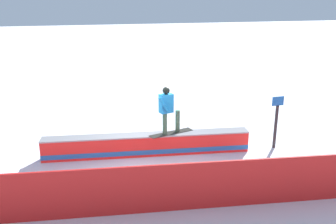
{
  "coord_description": "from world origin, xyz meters",
  "views": [
    {
      "loc": [
        2.23,
        10.27,
        4.72
      ],
      "look_at": [
        -0.37,
        1.05,
        1.7
      ],
      "focal_mm": 38.56,
      "sensor_mm": 36.0,
      "label": 1
    }
  ],
  "objects": [
    {
      "name": "grind_box",
      "position": [
        0.0,
        0.0,
        0.31
      ],
      "size": [
        6.46,
        1.39,
        0.68
      ],
      "color": "red",
      "rests_on": "ground_plane"
    },
    {
      "name": "trail_marker",
      "position": [
        -4.15,
        0.59,
        0.94
      ],
      "size": [
        0.4,
        0.1,
        1.75
      ],
      "color": "#262628",
      "rests_on": "ground_plane"
    },
    {
      "name": "snowboarder",
      "position": [
        -0.62,
        0.14,
        1.51
      ],
      "size": [
        1.49,
        0.67,
        1.51
      ],
      "color": "black",
      "rests_on": "grind_box"
    },
    {
      "name": "safety_fence",
      "position": [
        0.0,
        3.26,
        0.59
      ],
      "size": [
        13.34,
        1.95,
        1.19
      ],
      "primitive_type": "cube",
      "rotation": [
        0.0,
        0.0,
        -0.14
      ],
      "color": "red",
      "rests_on": "ground_plane"
    },
    {
      "name": "ground_plane",
      "position": [
        0.0,
        0.0,
        0.0
      ],
      "size": [
        120.0,
        120.0,
        0.0
      ],
      "primitive_type": "plane",
      "color": "white"
    }
  ]
}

